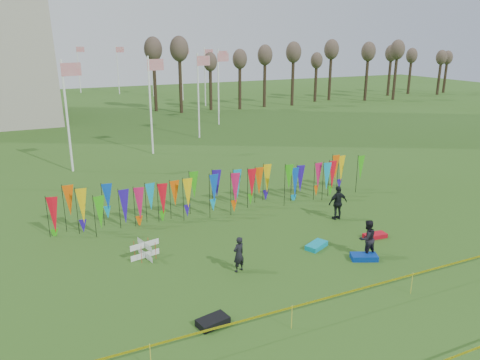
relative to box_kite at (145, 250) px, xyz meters
name	(u,v)px	position (x,y,z in m)	size (l,w,h in m)	color
ground	(305,282)	(5.37, -4.82, -0.40)	(160.00, 160.00, 0.00)	#2C5116
banner_row	(226,187)	(5.65, 3.87, 1.02)	(18.64, 0.64, 2.30)	black
caution_tape_near	(339,296)	(5.15, -7.32, 0.38)	(26.00, 0.02, 0.90)	#EFE805
tree_line	(330,60)	(37.37, 39.18, 5.77)	(53.92, 1.92, 7.84)	#382B1C
box_kite	(145,250)	(0.00, 0.00, 0.00)	(0.71, 0.71, 0.79)	red
person_left	(239,254)	(3.29, -2.87, 0.39)	(0.57, 0.42, 1.56)	black
person_mid	(367,239)	(9.08, -4.04, 0.48)	(0.85, 0.52, 1.75)	black
person_right	(338,203)	(10.60, 0.21, 0.54)	(1.10, 0.63, 1.88)	black
kite_bag_turquoise	(316,246)	(7.55, -2.35, -0.28)	(1.16, 0.58, 0.23)	#0B98B2
kite_bag_blue	(364,257)	(8.81, -4.25, -0.27)	(1.15, 0.60, 0.24)	#09339C
kite_bag_red	(375,236)	(10.84, -2.59, -0.29)	(1.14, 0.52, 0.21)	red
kite_bag_black	(213,321)	(0.87, -5.99, -0.27)	(1.08, 0.63, 0.25)	black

